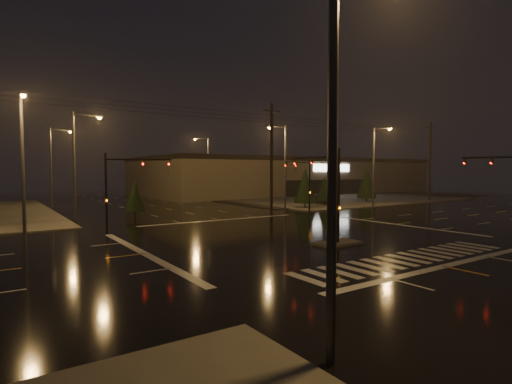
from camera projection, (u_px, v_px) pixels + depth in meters
ground at (297, 236)px, 28.32m from camera, size 140.00×140.00×0.00m
sidewalk_ne at (319, 197)px, 69.91m from camera, size 36.00×36.00×0.12m
median_island at (338, 243)px, 25.00m from camera, size 3.00×1.60×0.15m
crosswalk at (408, 259)px, 20.87m from camera, size 15.00×2.60×0.01m
stop_bar_near at (444, 266)px, 19.21m from camera, size 16.00×0.50×0.01m
stop_bar_far at (222, 220)px, 37.43m from camera, size 16.00×0.50×0.01m
parking_lot at (347, 197)px, 71.04m from camera, size 50.00×24.00×0.08m
retail_building at (285, 175)px, 85.74m from camera, size 60.20×28.30×7.20m
signal_mast_median at (328, 184)px, 25.58m from camera, size 0.25×4.59×6.00m
signal_mast_ne at (305, 179)px, 41.82m from camera, size 4.84×1.86×6.00m
signal_mast_nw at (120, 181)px, 31.21m from camera, size 4.84×1.86×6.00m
streetlight_0 at (342, 119)px, 9.35m from camera, size 2.77×0.32×10.00m
streetlight_1 at (78, 158)px, 36.67m from camera, size 2.77×0.32×10.00m
streetlight_2 at (54, 161)px, 49.92m from camera, size 2.77×0.32×10.00m
streetlight_3 at (283, 161)px, 47.51m from camera, size 2.77×0.32×10.00m
streetlight_4 at (207, 164)px, 64.07m from camera, size 2.77×0.32×10.00m
streetlight_5 at (23, 154)px, 28.34m from camera, size 0.32×2.77×10.00m
streetlight_6 at (376, 161)px, 49.56m from camera, size 0.32×2.77×10.00m
utility_pole_1 at (272, 157)px, 44.06m from camera, size 2.20×0.32×12.00m
utility_pole_2 at (430, 161)px, 60.81m from camera, size 2.20×0.32×12.00m
conifer_0 at (305, 185)px, 49.20m from camera, size 2.72×2.72×4.95m
conifer_1 at (325, 188)px, 52.70m from camera, size 2.04×2.04×3.89m
conifer_2 at (367, 183)px, 58.10m from camera, size 2.84×2.84×5.13m
conifer_3 at (135, 196)px, 38.87m from camera, size 1.93×1.93×3.72m
car_parked at (320, 199)px, 55.45m from camera, size 2.03×4.24×1.40m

